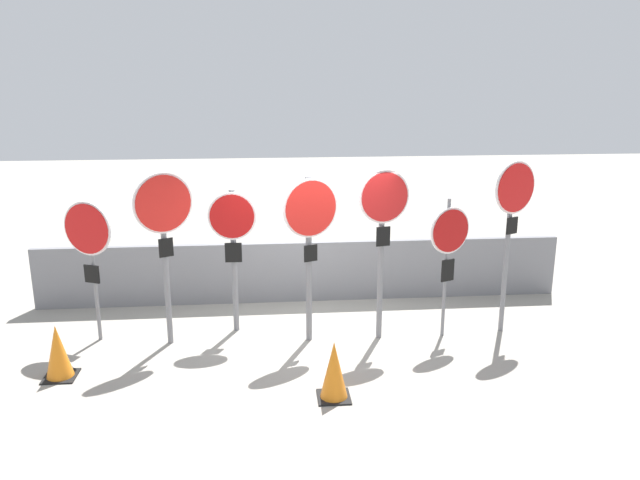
{
  "coord_description": "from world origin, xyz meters",
  "views": [
    {
      "loc": [
        -0.6,
        -8.8,
        3.87
      ],
      "look_at": [
        0.18,
        0.0,
        1.47
      ],
      "focal_mm": 35.0,
      "sensor_mm": 36.0,
      "label": 1
    }
  ],
  "objects_px": {
    "stop_sign_4": "(383,223)",
    "stop_sign_5": "(449,241)",
    "stop_sign_2": "(233,237)",
    "traffic_cone_1": "(58,352)",
    "traffic_cone_0": "(334,370)",
    "stop_sign_0": "(88,239)",
    "stop_sign_3": "(310,229)",
    "stop_sign_6": "(512,211)",
    "stop_sign_1": "(164,224)"
  },
  "relations": [
    {
      "from": "stop_sign_1",
      "to": "stop_sign_4",
      "type": "xyz_separation_m",
      "value": [
        3.08,
        -0.08,
        -0.03
      ]
    },
    {
      "from": "stop_sign_0",
      "to": "traffic_cone_0",
      "type": "height_order",
      "value": "stop_sign_0"
    },
    {
      "from": "stop_sign_4",
      "to": "traffic_cone_0",
      "type": "bearing_deg",
      "value": -131.49
    },
    {
      "from": "stop_sign_4",
      "to": "stop_sign_1",
      "type": "bearing_deg",
      "value": 164.61
    },
    {
      "from": "stop_sign_2",
      "to": "stop_sign_3",
      "type": "distance_m",
      "value": 1.22
    },
    {
      "from": "stop_sign_1",
      "to": "stop_sign_4",
      "type": "bearing_deg",
      "value": -30.48
    },
    {
      "from": "stop_sign_1",
      "to": "stop_sign_3",
      "type": "height_order",
      "value": "stop_sign_1"
    },
    {
      "from": "stop_sign_5",
      "to": "traffic_cone_0",
      "type": "distance_m",
      "value": 2.75
    },
    {
      "from": "traffic_cone_0",
      "to": "traffic_cone_1",
      "type": "height_order",
      "value": "traffic_cone_0"
    },
    {
      "from": "stop_sign_0",
      "to": "traffic_cone_0",
      "type": "distance_m",
      "value": 4.03
    },
    {
      "from": "stop_sign_3",
      "to": "stop_sign_2",
      "type": "bearing_deg",
      "value": 134.71
    },
    {
      "from": "stop_sign_4",
      "to": "stop_sign_2",
      "type": "bearing_deg",
      "value": 153.94
    },
    {
      "from": "stop_sign_5",
      "to": "traffic_cone_0",
      "type": "relative_size",
      "value": 2.84
    },
    {
      "from": "stop_sign_3",
      "to": "stop_sign_5",
      "type": "distance_m",
      "value": 2.03
    },
    {
      "from": "stop_sign_0",
      "to": "stop_sign_3",
      "type": "distance_m",
      "value": 3.15
    },
    {
      "from": "stop_sign_2",
      "to": "stop_sign_6",
      "type": "distance_m",
      "value": 4.12
    },
    {
      "from": "stop_sign_5",
      "to": "stop_sign_4",
      "type": "bearing_deg",
      "value": 156.46
    },
    {
      "from": "stop_sign_3",
      "to": "stop_sign_5",
      "type": "relative_size",
      "value": 1.16
    },
    {
      "from": "stop_sign_0",
      "to": "stop_sign_2",
      "type": "distance_m",
      "value": 2.04
    },
    {
      "from": "stop_sign_4",
      "to": "stop_sign_5",
      "type": "bearing_deg",
      "value": -14.33
    },
    {
      "from": "stop_sign_3",
      "to": "stop_sign_4",
      "type": "height_order",
      "value": "stop_sign_4"
    },
    {
      "from": "stop_sign_2",
      "to": "stop_sign_3",
      "type": "height_order",
      "value": "stop_sign_3"
    },
    {
      "from": "stop_sign_3",
      "to": "traffic_cone_1",
      "type": "distance_m",
      "value": 3.71
    },
    {
      "from": "stop_sign_4",
      "to": "stop_sign_6",
      "type": "bearing_deg",
      "value": -11.25
    },
    {
      "from": "stop_sign_0",
      "to": "traffic_cone_1",
      "type": "height_order",
      "value": "stop_sign_0"
    },
    {
      "from": "stop_sign_3",
      "to": "stop_sign_6",
      "type": "bearing_deg",
      "value": -21.68
    },
    {
      "from": "stop_sign_0",
      "to": "stop_sign_4",
      "type": "xyz_separation_m",
      "value": [
        4.18,
        -0.29,
        0.21
      ]
    },
    {
      "from": "stop_sign_6",
      "to": "traffic_cone_0",
      "type": "bearing_deg",
      "value": -172.97
    },
    {
      "from": "stop_sign_2",
      "to": "stop_sign_5",
      "type": "distance_m",
      "value": 3.17
    },
    {
      "from": "stop_sign_1",
      "to": "stop_sign_5",
      "type": "distance_m",
      "value": 4.07
    },
    {
      "from": "stop_sign_4",
      "to": "traffic_cone_0",
      "type": "distance_m",
      "value": 2.37
    },
    {
      "from": "stop_sign_0",
      "to": "stop_sign_2",
      "type": "bearing_deg",
      "value": 29.04
    },
    {
      "from": "stop_sign_5",
      "to": "stop_sign_3",
      "type": "bearing_deg",
      "value": 156.33
    },
    {
      "from": "stop_sign_0",
      "to": "stop_sign_3",
      "type": "xyz_separation_m",
      "value": [
        3.14,
        -0.27,
        0.15
      ]
    },
    {
      "from": "stop_sign_2",
      "to": "stop_sign_3",
      "type": "relative_size",
      "value": 0.9
    },
    {
      "from": "traffic_cone_0",
      "to": "stop_sign_6",
      "type": "bearing_deg",
      "value": 32.28
    },
    {
      "from": "stop_sign_4",
      "to": "traffic_cone_0",
      "type": "relative_size",
      "value": 3.42
    },
    {
      "from": "traffic_cone_0",
      "to": "stop_sign_2",
      "type": "bearing_deg",
      "value": 120.57
    },
    {
      "from": "stop_sign_2",
      "to": "traffic_cone_1",
      "type": "distance_m",
      "value": 2.83
    },
    {
      "from": "stop_sign_4",
      "to": "stop_sign_6",
      "type": "xyz_separation_m",
      "value": [
        1.93,
        0.09,
        0.12
      ]
    },
    {
      "from": "stop_sign_0",
      "to": "stop_sign_6",
      "type": "height_order",
      "value": "stop_sign_6"
    },
    {
      "from": "stop_sign_2",
      "to": "traffic_cone_0",
      "type": "bearing_deg",
      "value": -57.79
    },
    {
      "from": "stop_sign_0",
      "to": "stop_sign_5",
      "type": "bearing_deg",
      "value": 20.78
    },
    {
      "from": "stop_sign_1",
      "to": "stop_sign_3",
      "type": "distance_m",
      "value": 2.04
    },
    {
      "from": "stop_sign_1",
      "to": "traffic_cone_0",
      "type": "relative_size",
      "value": 3.41
    },
    {
      "from": "stop_sign_3",
      "to": "stop_sign_6",
      "type": "relative_size",
      "value": 0.93
    },
    {
      "from": "stop_sign_0",
      "to": "stop_sign_1",
      "type": "xyz_separation_m",
      "value": [
        1.1,
        -0.21,
        0.24
      ]
    },
    {
      "from": "stop_sign_4",
      "to": "traffic_cone_1",
      "type": "bearing_deg",
      "value": 176.99
    },
    {
      "from": "stop_sign_0",
      "to": "stop_sign_5",
      "type": "distance_m",
      "value": 5.17
    },
    {
      "from": "stop_sign_6",
      "to": "stop_sign_2",
      "type": "bearing_deg",
      "value": 149.5
    }
  ]
}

